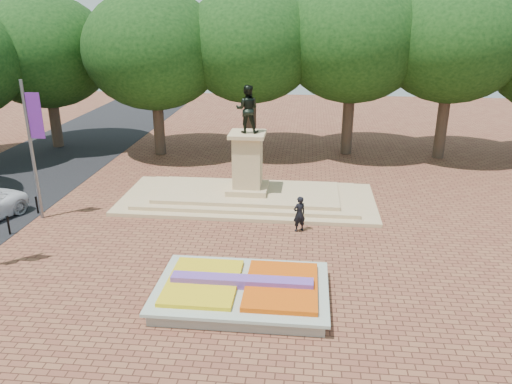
{
  "coord_description": "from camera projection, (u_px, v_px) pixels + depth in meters",
  "views": [
    {
      "loc": [
        3.19,
        -17.77,
        10.1
      ],
      "look_at": [
        0.94,
        3.53,
        2.2
      ],
      "focal_mm": 35.0,
      "sensor_mm": 36.0,
      "label": 1
    }
  ],
  "objects": [
    {
      "name": "ground",
      "position": [
        224.0,
        271.0,
        20.39
      ],
      "size": [
        90.0,
        90.0,
        0.0
      ],
      "primitive_type": "plane",
      "color": "brown",
      "rests_on": "ground"
    },
    {
      "name": "flower_bed",
      "position": [
        243.0,
        290.0,
        18.29
      ],
      "size": [
        6.3,
        4.3,
        0.91
      ],
      "color": "gray",
      "rests_on": "ground"
    },
    {
      "name": "monument",
      "position": [
        248.0,
        186.0,
        27.55
      ],
      "size": [
        14.0,
        6.0,
        6.4
      ],
      "color": "tan",
      "rests_on": "ground"
    },
    {
      "name": "tree_row_back",
      "position": [
        298.0,
        61.0,
        34.65
      ],
      "size": [
        44.8,
        8.8,
        10.43
      ],
      "color": "#3C2B20",
      "rests_on": "ground"
    },
    {
      "name": "pedestrian",
      "position": [
        299.0,
        214.0,
        23.79
      ],
      "size": [
        0.77,
        0.7,
        1.78
      ],
      "primitive_type": "imported",
      "rotation": [
        0.0,
        0.0,
        3.69
      ],
      "color": "black",
      "rests_on": "ground"
    }
  ]
}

